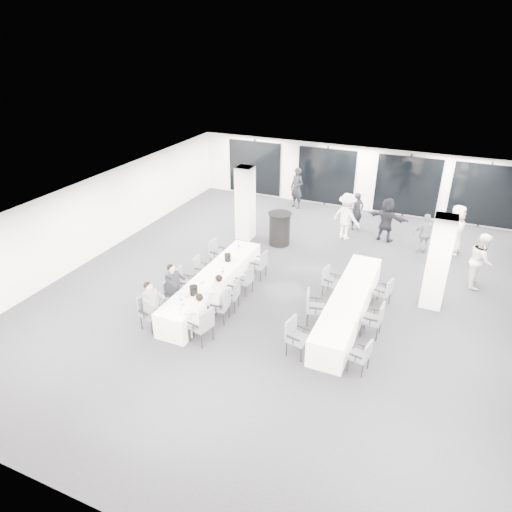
# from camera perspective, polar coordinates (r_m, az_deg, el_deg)

# --- Properties ---
(room) EXTENTS (14.04, 16.04, 2.84)m
(room) POSITION_cam_1_polar(r_m,az_deg,el_deg) (14.29, 8.61, 1.80)
(room) COLOR black
(room) RESTS_ON ground
(column_left) EXTENTS (0.60, 0.60, 2.80)m
(column_left) POSITION_cam_1_polar(r_m,az_deg,el_deg) (17.26, -1.36, 6.61)
(column_left) COLOR white
(column_left) RESTS_ON floor
(column_right) EXTENTS (0.60, 0.60, 2.80)m
(column_right) POSITION_cam_1_polar(r_m,az_deg,el_deg) (13.83, 21.79, -0.75)
(column_right) COLOR white
(column_right) RESTS_ON floor
(banquet_table_main) EXTENTS (0.90, 5.00, 0.75)m
(banquet_table_main) POSITION_cam_1_polar(r_m,az_deg,el_deg) (13.81, -5.29, -3.67)
(banquet_table_main) COLOR white
(banquet_table_main) RESTS_ON floor
(banquet_table_side) EXTENTS (0.90, 5.00, 0.75)m
(banquet_table_side) POSITION_cam_1_polar(r_m,az_deg,el_deg) (13.05, 11.45, -6.11)
(banquet_table_side) COLOR white
(banquet_table_side) RESTS_ON floor
(cocktail_table) EXTENTS (0.89, 0.89, 1.23)m
(cocktail_table) POSITION_cam_1_polar(r_m,az_deg,el_deg) (17.00, 2.96, 3.44)
(cocktail_table) COLOR black
(cocktail_table) RESTS_ON floor
(chair_main_left_near) EXTENTS (0.58, 0.61, 0.97)m
(chair_main_left_near) POSITION_cam_1_polar(r_m,az_deg,el_deg) (12.63, -13.25, -6.57)
(chair_main_left_near) COLOR #52545A
(chair_main_left_near) RESTS_ON floor
(chair_main_left_second) EXTENTS (0.47, 0.52, 0.88)m
(chair_main_left_second) POSITION_cam_1_polar(r_m,az_deg,el_deg) (13.36, -10.60, -4.55)
(chair_main_left_second) COLOR #52545A
(chair_main_left_second) RESTS_ON floor
(chair_main_left_mid) EXTENTS (0.53, 0.58, 0.95)m
(chair_main_left_mid) POSITION_cam_1_polar(r_m,az_deg,el_deg) (13.82, -9.14, -3.10)
(chair_main_left_mid) COLOR #52545A
(chair_main_left_mid) RESTS_ON floor
(chair_main_left_fourth) EXTENTS (0.46, 0.51, 0.86)m
(chair_main_left_fourth) POSITION_cam_1_polar(r_m,az_deg,el_deg) (14.59, -6.99, -1.45)
(chair_main_left_fourth) COLOR #52545A
(chair_main_left_fourth) RESTS_ON floor
(chair_main_left_far) EXTENTS (0.55, 0.59, 0.95)m
(chair_main_left_far) POSITION_cam_1_polar(r_m,az_deg,el_deg) (15.44, -4.94, 0.53)
(chair_main_left_far) COLOR #52545A
(chair_main_left_far) RESTS_ON floor
(chair_main_right_near) EXTENTS (0.61, 0.64, 1.02)m
(chair_main_right_near) POSITION_cam_1_polar(r_m,az_deg,el_deg) (11.80, -6.64, -8.41)
(chair_main_right_near) COLOR #52545A
(chair_main_right_near) RESTS_ON floor
(chair_main_right_second) EXTENTS (0.52, 0.57, 0.95)m
(chair_main_right_second) POSITION_cam_1_polar(r_m,az_deg,el_deg) (12.59, -4.25, -6.02)
(chair_main_right_second) COLOR #52545A
(chair_main_right_second) RESTS_ON floor
(chair_main_right_mid) EXTENTS (0.53, 0.57, 0.93)m
(chair_main_right_mid) POSITION_cam_1_polar(r_m,az_deg,el_deg) (13.08, -2.94, -4.65)
(chair_main_right_mid) COLOR #52545A
(chair_main_right_mid) RESTS_ON floor
(chair_main_right_fourth) EXTENTS (0.51, 0.54, 0.87)m
(chair_main_right_fourth) POSITION_cam_1_polar(r_m,az_deg,el_deg) (13.84, -1.23, -2.90)
(chair_main_right_fourth) COLOR #52545A
(chair_main_right_fourth) RESTS_ON floor
(chair_main_right_far) EXTENTS (0.50, 0.55, 0.94)m
(chair_main_right_far) POSITION_cam_1_polar(r_m,az_deg,el_deg) (14.66, 0.51, -0.90)
(chair_main_right_far) COLOR #52545A
(chair_main_right_far) RESTS_ON floor
(chair_side_left_near) EXTENTS (0.59, 0.62, 0.99)m
(chair_side_left_near) POSITION_cam_1_polar(r_m,az_deg,el_deg) (11.42, 4.96, -9.75)
(chair_side_left_near) COLOR #52545A
(chair_side_left_near) RESTS_ON floor
(chair_side_left_mid) EXTENTS (0.61, 0.64, 1.00)m
(chair_side_left_mid) POSITION_cam_1_polar(r_m,az_deg,el_deg) (12.55, 7.11, -6.14)
(chair_side_left_mid) COLOR #52545A
(chair_side_left_mid) RESTS_ON floor
(chair_side_left_far) EXTENTS (0.53, 0.56, 0.90)m
(chair_side_left_far) POSITION_cam_1_polar(r_m,az_deg,el_deg) (13.97, 9.16, -2.88)
(chair_side_left_far) COLOR #52545A
(chair_side_left_far) RESTS_ON floor
(chair_side_right_near) EXTENTS (0.51, 0.54, 0.86)m
(chair_side_right_near) POSITION_cam_1_polar(r_m,az_deg,el_deg) (11.17, 13.16, -11.91)
(chair_side_right_near) COLOR #52545A
(chair_side_right_near) RESTS_ON floor
(chair_side_right_mid) EXTENTS (0.52, 0.58, 0.98)m
(chair_side_right_mid) POSITION_cam_1_polar(r_m,az_deg,el_deg) (12.38, 14.71, -7.47)
(chair_side_right_mid) COLOR #52545A
(chair_side_right_mid) RESTS_ON floor
(chair_side_right_far) EXTENTS (0.54, 0.56, 0.88)m
(chair_side_right_far) POSITION_cam_1_polar(r_m,az_deg,el_deg) (13.75, 15.81, -4.20)
(chair_side_right_far) COLOR #52545A
(chair_side_right_far) RESTS_ON floor
(seated_guest_a) EXTENTS (0.50, 0.38, 1.44)m
(seated_guest_a) POSITION_cam_1_polar(r_m,az_deg,el_deg) (12.39, -12.80, -5.79)
(seated_guest_a) COLOR slate
(seated_guest_a) RESTS_ON floor
(seated_guest_b) EXTENTS (0.50, 0.38, 1.44)m
(seated_guest_b) POSITION_cam_1_polar(r_m,az_deg,el_deg) (13.13, -10.12, -3.52)
(seated_guest_b) COLOR black
(seated_guest_b) RESTS_ON floor
(seated_guest_c) EXTENTS (0.50, 0.38, 1.44)m
(seated_guest_c) POSITION_cam_1_polar(r_m,az_deg,el_deg) (11.76, -7.37, -7.22)
(seated_guest_c) COLOR silver
(seated_guest_c) RESTS_ON floor
(seated_guest_d) EXTENTS (0.50, 0.38, 1.44)m
(seated_guest_d) POSITION_cam_1_polar(r_m,az_deg,el_deg) (12.51, -4.98, -4.82)
(seated_guest_d) COLOR silver
(seated_guest_d) RESTS_ON floor
(standing_guest_a) EXTENTS (0.79, 0.81, 1.72)m
(standing_guest_a) POSITION_cam_1_polar(r_m,az_deg,el_deg) (18.65, 12.57, 5.76)
(standing_guest_a) COLOR black
(standing_guest_a) RESTS_ON floor
(standing_guest_c) EXTENTS (1.49, 1.14, 2.05)m
(standing_guest_c) POSITION_cam_1_polar(r_m,az_deg,el_deg) (17.62, 11.29, 5.22)
(standing_guest_c) COLOR silver
(standing_guest_c) RESTS_ON floor
(standing_guest_d) EXTENTS (1.14, 0.92, 1.69)m
(standing_guest_d) POSITION_cam_1_polar(r_m,az_deg,el_deg) (17.26, 20.44, 2.90)
(standing_guest_d) COLOR slate
(standing_guest_d) RESTS_ON floor
(standing_guest_e) EXTENTS (0.78, 1.09, 2.05)m
(standing_guest_e) POSITION_cam_1_polar(r_m,az_deg,el_deg) (17.62, 23.76, 3.40)
(standing_guest_e) COLOR silver
(standing_guest_e) RESTS_ON floor
(standing_guest_f) EXTENTS (1.87, 1.07, 1.92)m
(standing_guest_f) POSITION_cam_1_polar(r_m,az_deg,el_deg) (17.85, 16.06, 4.73)
(standing_guest_f) COLOR black
(standing_guest_f) RESTS_ON floor
(standing_guest_g) EXTENTS (0.94, 0.87, 2.07)m
(standing_guest_g) POSITION_cam_1_polar(r_m,az_deg,el_deg) (20.54, 5.13, 8.77)
(standing_guest_g) COLOR black
(standing_guest_g) RESTS_ON floor
(standing_guest_h) EXTENTS (0.68, 1.02, 2.00)m
(standing_guest_h) POSITION_cam_1_polar(r_m,az_deg,el_deg) (15.66, 26.37, -0.10)
(standing_guest_h) COLOR silver
(standing_guest_h) RESTS_ON floor
(ice_bucket_near) EXTENTS (0.23, 0.23, 0.26)m
(ice_bucket_near) POSITION_cam_1_polar(r_m,az_deg,el_deg) (12.63, -7.80, -4.28)
(ice_bucket_near) COLOR black
(ice_bucket_near) RESTS_ON banquet_table_main
(ice_bucket_far) EXTENTS (0.21, 0.21, 0.23)m
(ice_bucket_far) POSITION_cam_1_polar(r_m,az_deg,el_deg) (14.32, -3.56, -0.18)
(ice_bucket_far) COLOR black
(ice_bucket_far) RESTS_ON banquet_table_main
(water_bottle_a) EXTENTS (0.08, 0.08, 0.24)m
(water_bottle_a) POSITION_cam_1_polar(r_m,az_deg,el_deg) (12.35, -9.33, -5.22)
(water_bottle_a) COLOR silver
(water_bottle_a) RESTS_ON banquet_table_main
(water_bottle_b) EXTENTS (0.07, 0.07, 0.21)m
(water_bottle_b) POSITION_cam_1_polar(r_m,az_deg,el_deg) (13.59, -4.19, -1.83)
(water_bottle_b) COLOR silver
(water_bottle_b) RESTS_ON banquet_table_main
(water_bottle_c) EXTENTS (0.08, 0.08, 0.24)m
(water_bottle_c) POSITION_cam_1_polar(r_m,az_deg,el_deg) (15.10, -2.18, 1.36)
(water_bottle_c) COLOR silver
(water_bottle_c) RESTS_ON banquet_table_main
(plate_a) EXTENTS (0.20, 0.20, 0.03)m
(plate_a) POSITION_cam_1_polar(r_m,az_deg,el_deg) (12.59, -8.61, -5.08)
(plate_a) COLOR white
(plate_a) RESTS_ON banquet_table_main
(plate_b) EXTENTS (0.19, 0.19, 0.03)m
(plate_b) POSITION_cam_1_polar(r_m,az_deg,el_deg) (12.27, -9.17, -6.07)
(plate_b) COLOR white
(plate_b) RESTS_ON banquet_table_main
(plate_c) EXTENTS (0.20, 0.20, 0.03)m
(plate_c) POSITION_cam_1_polar(r_m,az_deg,el_deg) (13.19, -6.68, -3.38)
(plate_c) COLOR white
(plate_c) RESTS_ON banquet_table_main
(wine_glass) EXTENTS (0.08, 0.08, 0.22)m
(wine_glass) POSITION_cam_1_polar(r_m,az_deg,el_deg) (11.82, -9.44, -6.60)
(wine_glass) COLOR silver
(wine_glass) RESTS_ON banquet_table_main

